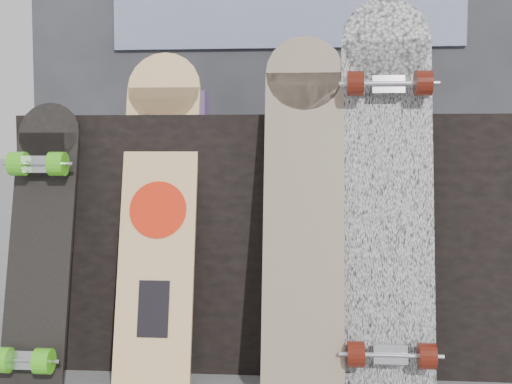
# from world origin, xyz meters

# --- Properties ---
(vendor_table) EXTENTS (1.60, 0.60, 0.80)m
(vendor_table) POSITION_xyz_m (0.00, 0.50, 0.40)
(vendor_table) COLOR black
(vendor_table) RESTS_ON ground
(booth) EXTENTS (2.40, 0.22, 2.20)m
(booth) POSITION_xyz_m (0.00, 1.35, 1.10)
(booth) COLOR #2E2E33
(booth) RESTS_ON ground
(merch_box_purple) EXTENTS (0.18, 0.12, 0.10)m
(merch_box_purple) POSITION_xyz_m (-0.35, 0.58, 0.85)
(merch_box_purple) COLOR #653C7C
(merch_box_purple) RESTS_ON vendor_table
(merch_box_small) EXTENTS (0.14, 0.14, 0.12)m
(merch_box_small) POSITION_xyz_m (0.39, 0.40, 0.86)
(merch_box_small) COLOR #653C7C
(merch_box_small) RESTS_ON vendor_table
(merch_box_flat) EXTENTS (0.22, 0.10, 0.06)m
(merch_box_flat) POSITION_xyz_m (0.08, 0.52, 0.83)
(merch_box_flat) COLOR #D1B78C
(merch_box_flat) RESTS_ON vendor_table
(longboard_geisha) EXTENTS (0.23, 0.26, 1.00)m
(longboard_geisha) POSITION_xyz_m (-0.35, 0.17, 0.53)
(longboard_geisha) COLOR beige
(longboard_geisha) RESTS_ON ground
(longboard_celtic) EXTENTS (0.23, 0.26, 1.03)m
(longboard_celtic) POSITION_xyz_m (0.09, 0.08, 0.55)
(longboard_celtic) COLOR beige
(longboard_celtic) RESTS_ON ground
(longboard_cascadia) EXTENTS (0.26, 0.28, 1.14)m
(longboard_cascadia) POSITION_xyz_m (0.32, 0.10, 0.59)
(longboard_cascadia) COLOR white
(longboard_cascadia) RESTS_ON ground
(skateboard_dark) EXTENTS (0.19, 0.28, 0.84)m
(skateboard_dark) POSITION_xyz_m (-0.68, 0.06, 0.43)
(skateboard_dark) COLOR black
(skateboard_dark) RESTS_ON ground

